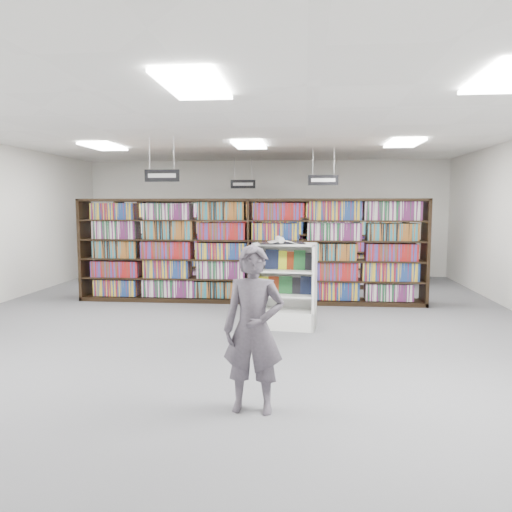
# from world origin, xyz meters

# --- Properties ---
(floor) EXTENTS (12.00, 12.00, 0.00)m
(floor) POSITION_xyz_m (0.00, 0.00, 0.00)
(floor) COLOR #505055
(floor) RESTS_ON ground
(ceiling) EXTENTS (10.00, 12.00, 0.10)m
(ceiling) POSITION_xyz_m (0.00, 0.00, 3.20)
(ceiling) COLOR white
(ceiling) RESTS_ON wall_back
(wall_back) EXTENTS (10.00, 0.10, 3.20)m
(wall_back) POSITION_xyz_m (0.00, 6.00, 1.60)
(wall_back) COLOR silver
(wall_back) RESTS_ON ground
(wall_front) EXTENTS (10.00, 0.10, 3.20)m
(wall_front) POSITION_xyz_m (0.00, -6.00, 1.60)
(wall_front) COLOR silver
(wall_front) RESTS_ON ground
(bookshelf_row_near) EXTENTS (7.00, 0.60, 2.10)m
(bookshelf_row_near) POSITION_xyz_m (0.00, 2.00, 1.05)
(bookshelf_row_near) COLOR black
(bookshelf_row_near) RESTS_ON floor
(bookshelf_row_mid) EXTENTS (7.00, 0.60, 2.10)m
(bookshelf_row_mid) POSITION_xyz_m (0.00, 4.00, 1.05)
(bookshelf_row_mid) COLOR black
(bookshelf_row_mid) RESTS_ON floor
(bookshelf_row_far) EXTENTS (7.00, 0.60, 2.10)m
(bookshelf_row_far) POSITION_xyz_m (0.00, 5.70, 1.05)
(bookshelf_row_far) COLOR black
(bookshelf_row_far) RESTS_ON floor
(aisle_sign_left) EXTENTS (0.65, 0.02, 0.80)m
(aisle_sign_left) POSITION_xyz_m (-1.50, 1.00, 2.53)
(aisle_sign_left) COLOR #B2B2B7
(aisle_sign_left) RESTS_ON ceiling
(aisle_sign_right) EXTENTS (0.65, 0.02, 0.80)m
(aisle_sign_right) POSITION_xyz_m (1.50, 3.00, 2.53)
(aisle_sign_right) COLOR #B2B2B7
(aisle_sign_right) RESTS_ON ceiling
(aisle_sign_center) EXTENTS (0.65, 0.02, 0.80)m
(aisle_sign_center) POSITION_xyz_m (-0.50, 5.00, 2.53)
(aisle_sign_center) COLOR #B2B2B7
(aisle_sign_center) RESTS_ON ceiling
(troffer_front_center) EXTENTS (0.60, 1.20, 0.04)m
(troffer_front_center) POSITION_xyz_m (0.00, -3.00, 3.16)
(troffer_front_center) COLOR white
(troffer_front_center) RESTS_ON ceiling
(troffer_front_right) EXTENTS (0.60, 1.20, 0.04)m
(troffer_front_right) POSITION_xyz_m (3.00, -3.00, 3.16)
(troffer_front_right) COLOR white
(troffer_front_right) RESTS_ON ceiling
(troffer_back_left) EXTENTS (0.60, 1.20, 0.04)m
(troffer_back_left) POSITION_xyz_m (-3.00, 2.00, 3.16)
(troffer_back_left) COLOR white
(troffer_back_left) RESTS_ON ceiling
(troffer_back_center) EXTENTS (0.60, 1.20, 0.04)m
(troffer_back_center) POSITION_xyz_m (0.00, 2.00, 3.16)
(troffer_back_center) COLOR white
(troffer_back_center) RESTS_ON ceiling
(troffer_back_right) EXTENTS (0.60, 1.20, 0.04)m
(troffer_back_right) POSITION_xyz_m (3.00, 2.00, 3.16)
(troffer_back_right) COLOR white
(troffer_back_right) RESTS_ON ceiling
(endcap_display) EXTENTS (1.03, 0.60, 1.37)m
(endcap_display) POSITION_xyz_m (0.81, -0.06, 0.47)
(endcap_display) COLOR white
(endcap_display) RESTS_ON floor
(open_book) EXTENTS (0.77, 0.53, 0.13)m
(open_book) POSITION_xyz_m (0.73, -0.15, 1.40)
(open_book) COLOR black
(open_book) RESTS_ON endcap_display
(shopper) EXTENTS (0.61, 0.41, 1.61)m
(shopper) POSITION_xyz_m (0.63, -3.38, 0.80)
(shopper) COLOR #514A55
(shopper) RESTS_ON floor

